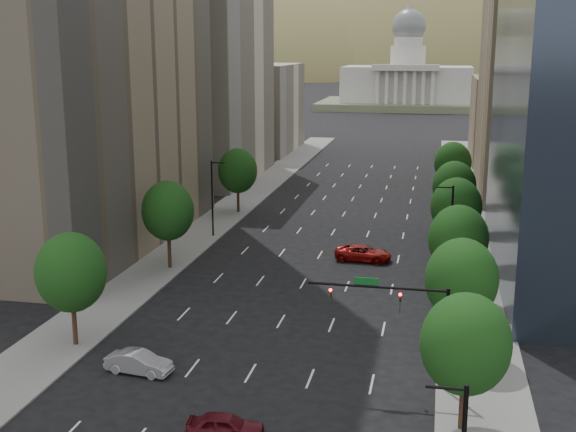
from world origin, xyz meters
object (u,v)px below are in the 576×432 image
Objects in this scene: capitol at (407,84)px; car_silver at (139,363)px; car_maroon at (225,426)px; traffic_signal at (408,313)px; car_red_far at (363,253)px.

car_silver is at bearing -91.94° from capitol.
capitol is at bearing -5.39° from car_maroon.
car_silver is (-18.02, -1.48, -4.40)m from traffic_signal.
car_maroon is at bearing 178.06° from car_red_far.
car_red_far is at bearing 101.34° from traffic_signal.
capitol is 10.26× the size of car_red_far.
capitol is at bearing 92.74° from traffic_signal.
car_maroon is at bearing -89.81° from capitol.
capitol is 221.45m from car_silver.
capitol reaches higher than traffic_signal.
traffic_signal is 29.62m from car_red_far.
capitol is 191.20m from car_red_far.
car_red_far is (-5.76, 28.73, -4.36)m from traffic_signal.
traffic_signal is 219.99m from capitol.
traffic_signal is at bearing -164.50° from car_red_far.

